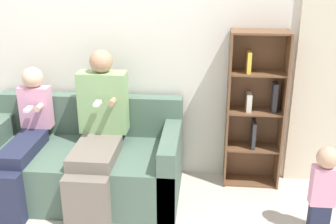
{
  "coord_description": "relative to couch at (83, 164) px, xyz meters",
  "views": [
    {
      "loc": [
        0.98,
        -2.8,
        2.1
      ],
      "look_at": [
        0.65,
        0.6,
        0.8
      ],
      "focal_mm": 45.0,
      "sensor_mm": 36.0,
      "label": 1
    }
  ],
  "objects": [
    {
      "name": "child_seated",
      "position": [
        -0.47,
        -0.12,
        0.29
      ],
      "size": [
        0.28,
        0.89,
        1.14
      ],
      "color": "#232842",
      "rests_on": "ground_plane"
    },
    {
      "name": "couch",
      "position": [
        0.0,
        0.0,
        0.0
      ],
      "size": [
        1.77,
        0.9,
        0.84
      ],
      "color": "#4C6656",
      "rests_on": "ground_plane"
    },
    {
      "name": "bookshelf",
      "position": [
        1.55,
        0.36,
        0.46
      ],
      "size": [
        0.51,
        0.26,
        1.47
      ],
      "color": "brown",
      "rests_on": "ground_plane"
    },
    {
      "name": "back_wall",
      "position": [
        0.13,
        0.49,
        0.99
      ],
      "size": [
        10.0,
        0.06,
        2.55
      ],
      "color": "silver",
      "rests_on": "ground_plane"
    },
    {
      "name": "toddler_standing",
      "position": [
        2.02,
        -0.42,
        0.13
      ],
      "size": [
        0.19,
        0.17,
        0.75
      ],
      "color": "#232842",
      "rests_on": "ground_plane"
    },
    {
      "name": "adult_seated",
      "position": [
        0.18,
        -0.07,
        0.39
      ],
      "size": [
        0.43,
        0.86,
        1.32
      ],
      "color": "#70665B",
      "rests_on": "ground_plane"
    }
  ]
}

